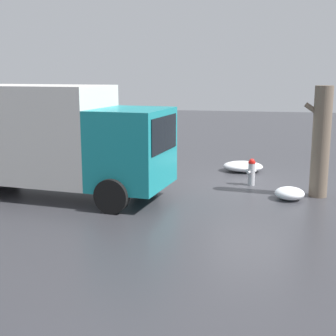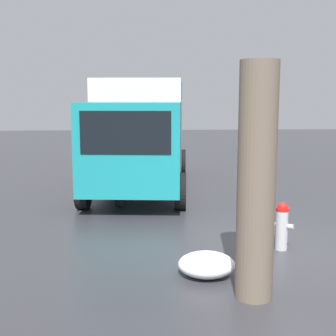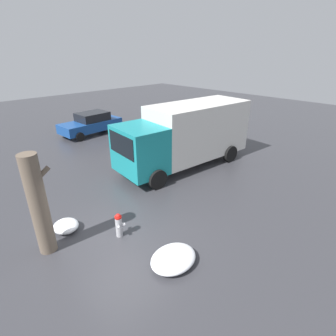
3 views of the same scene
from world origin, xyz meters
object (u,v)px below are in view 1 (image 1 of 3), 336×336
Objects in this scene: pedestrian at (112,170)px; fire_hydrant at (251,172)px; delivery_truck at (40,136)px; tree_trunk at (321,142)px.

fire_hydrant is at bearing -144.71° from pedestrian.
pedestrian is (-2.36, 0.57, -0.80)m from delivery_truck.
pedestrian is (3.61, 3.00, 0.48)m from fire_hydrant.
pedestrian is at bearing 82.19° from delivery_truck.
delivery_truck reaches higher than pedestrian.
delivery_truck is 2.55m from pedestrian.
pedestrian is at bearing 73.00° from fire_hydrant.
pedestrian reaches higher than fire_hydrant.
fire_hydrant is 0.27× the size of tree_trunk.
delivery_truck is (5.97, 2.43, 1.28)m from fire_hydrant.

